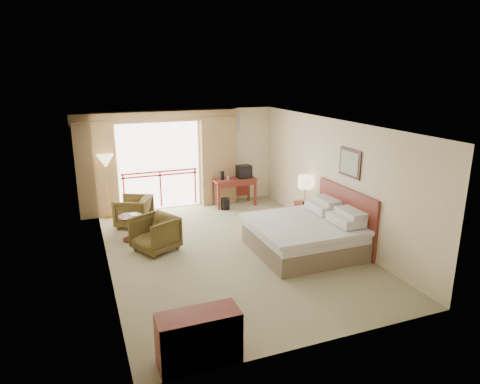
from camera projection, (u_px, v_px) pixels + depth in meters
name	position (u px, v px, depth m)	size (l,w,h in m)	color
floor	(230.00, 250.00, 9.18)	(7.00, 7.00, 0.00)	gray
ceiling	(230.00, 124.00, 8.43)	(7.00, 7.00, 0.00)	white
wall_back	(187.00, 159.00, 11.94)	(5.00, 5.00, 0.00)	beige
wall_front	(320.00, 256.00, 5.67)	(5.00, 5.00, 0.00)	beige
wall_left	(104.00, 203.00, 7.94)	(7.00, 7.00, 0.00)	beige
wall_right	(334.00, 179.00, 9.67)	(7.00, 7.00, 0.00)	beige
balcony_door	(159.00, 166.00, 11.69)	(2.40, 2.40, 0.00)	white
balcony_railing	(160.00, 180.00, 11.78)	(2.09, 0.03, 1.02)	red
curtain_left	(96.00, 170.00, 10.99)	(1.00, 0.26, 2.50)	olive
curtain_right	(218.00, 161.00, 12.13)	(1.00, 0.26, 2.50)	olive
valance	(157.00, 117.00, 11.23)	(4.40, 0.22, 0.28)	olive
hvac_vent	(231.00, 121.00, 12.09)	(0.50, 0.04, 0.50)	silver
bed	(306.00, 234.00, 9.05)	(2.13, 2.06, 0.97)	brown
headboard	(346.00, 217.00, 9.31)	(0.06, 2.10, 1.30)	maroon
framed_art	(350.00, 163.00, 8.99)	(0.04, 0.72, 0.60)	black
nightstand	(305.00, 214.00, 10.65)	(0.40, 0.48, 0.57)	maroon
table_lamp	(305.00, 182.00, 10.47)	(0.37, 0.37, 0.65)	tan
phone	(307.00, 203.00, 10.41)	(0.17, 0.13, 0.08)	black
desk	(233.00, 184.00, 12.15)	(1.20, 0.58, 0.78)	maroon
tv	(244.00, 172.00, 12.11)	(0.40, 0.31, 0.36)	black
coffee_maker	(222.00, 175.00, 11.91)	(0.11, 0.11, 0.25)	black
cup	(228.00, 178.00, 11.93)	(0.07, 0.07, 0.10)	white
wastebasket	(225.00, 204.00, 11.86)	(0.25, 0.25, 0.31)	black
armchair_far	(135.00, 225.00, 10.65)	(0.79, 0.82, 0.74)	#423417
armchair_near	(156.00, 250.00, 9.19)	(0.81, 0.84, 0.76)	#423417
side_table	(131.00, 224.00, 9.62)	(0.54, 0.54, 0.58)	black
book	(130.00, 216.00, 9.57)	(0.17, 0.23, 0.02)	white
floor_lamp	(106.00, 163.00, 10.84)	(0.43, 0.43, 1.68)	tan
dresser	(199.00, 338.00, 5.57)	(1.09, 0.46, 0.72)	maroon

